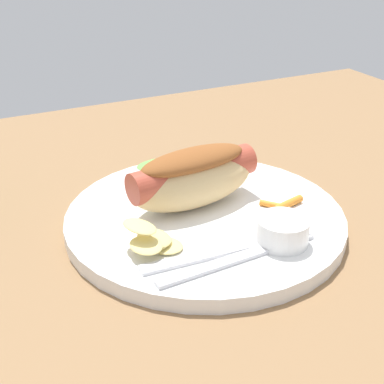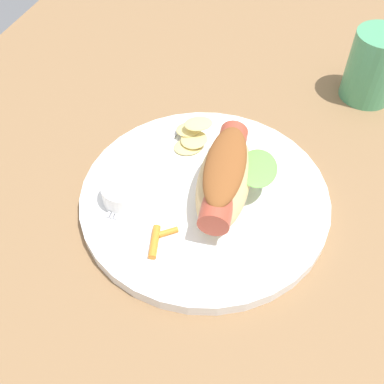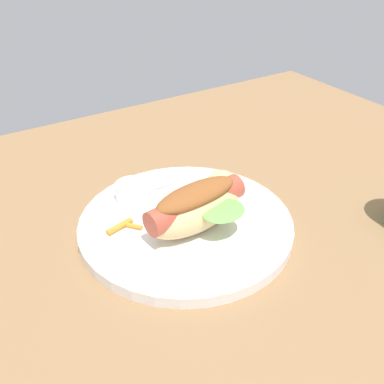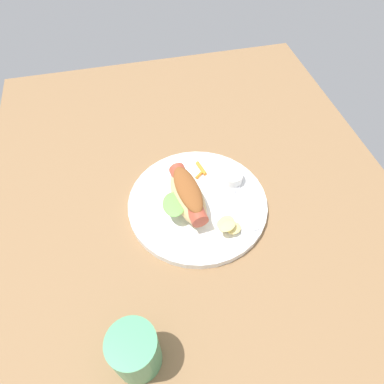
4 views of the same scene
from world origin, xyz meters
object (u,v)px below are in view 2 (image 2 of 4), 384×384
at_px(hot_dog, 225,176).
at_px(carrot_garnish, 158,239).
at_px(fork, 138,164).
at_px(drinking_cup, 374,66).
at_px(knife, 155,160).
at_px(sauce_ramekin, 124,192).
at_px(chips_pile, 192,137).
at_px(plate, 202,197).

distance_m(hot_dog, carrot_garnish, 0.10).
bearing_deg(fork, drinking_cup, 131.91).
bearing_deg(knife, hot_dog, 77.70).
bearing_deg(sauce_ramekin, fork, 7.41).
height_order(hot_dog, fork, hot_dog).
distance_m(hot_dog, knife, 0.11).
distance_m(knife, chips_pile, 0.06).
xyz_separation_m(plate, knife, (0.03, 0.07, 0.01)).
relative_size(sauce_ramekin, carrot_garnish, 1.07).
bearing_deg(carrot_garnish, hot_dog, -30.25).
xyz_separation_m(fork, chips_pile, (0.06, -0.05, 0.01)).
bearing_deg(fork, chips_pile, 136.94).
relative_size(plate, carrot_garnish, 6.23).
height_order(fork, drinking_cup, drinking_cup).
distance_m(plate, carrot_garnish, 0.09).
bearing_deg(carrot_garnish, knife, 23.28).
bearing_deg(carrot_garnish, drinking_cup, -28.43).
height_order(sauce_ramekin, knife, sauce_ramekin).
distance_m(sauce_ramekin, knife, 0.07).
relative_size(hot_dog, fork, 0.90).
height_order(plate, hot_dog, hot_dog).
distance_m(plate, fork, 0.09).
distance_m(hot_dog, chips_pile, 0.10).
bearing_deg(knife, carrot_garnish, 26.41).
xyz_separation_m(plate, chips_pile, (0.08, 0.04, 0.02)).
bearing_deg(knife, chips_pile, 147.58).
bearing_deg(carrot_garnish, plate, -16.29).
bearing_deg(sauce_ramekin, knife, -8.27).
height_order(hot_dog, carrot_garnish, hot_dog).
height_order(carrot_garnish, drinking_cup, drinking_cup).
bearing_deg(chips_pile, drinking_cup, -46.51).
bearing_deg(plate, knife, 67.18).
xyz_separation_m(chips_pile, drinking_cup, (0.20, -0.21, 0.02)).
relative_size(hot_dog, carrot_garnish, 3.20).
relative_size(plate, fork, 1.76).
relative_size(hot_dog, sauce_ramekin, 3.00).
bearing_deg(plate, carrot_garnish, 163.71).
height_order(fork, knife, same).
distance_m(sauce_ramekin, fork, 0.06).
xyz_separation_m(knife, chips_pile, (0.05, -0.03, 0.01)).
bearing_deg(drinking_cup, hot_dog, 152.16).
distance_m(fork, carrot_garnish, 0.12).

